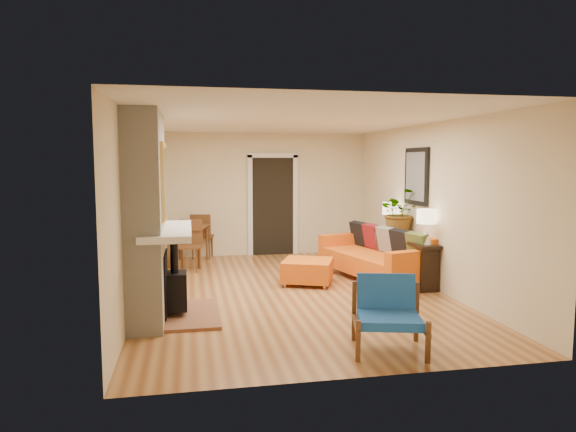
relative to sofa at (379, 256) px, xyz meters
name	(u,v)px	position (x,y,z in m)	size (l,w,h in m)	color
room_shell	(294,199)	(-1.07, 2.00, 0.85)	(6.50, 6.50, 6.50)	#B98047
fireplace	(150,222)	(-3.67, -1.63, 0.85)	(1.09, 1.68, 2.60)	white
sofa	(379,256)	(0.00, 0.00, 0.00)	(1.49, 2.42, 0.89)	silver
ottoman	(308,270)	(-1.30, -0.18, -0.16)	(1.00, 1.00, 0.39)	silver
blue_chair	(388,309)	(-1.12, -3.18, 0.03)	(0.89, 0.88, 0.77)	brown
dining_table	(192,233)	(-3.14, 1.84, 0.22)	(0.98, 1.77, 0.93)	brown
console_table	(407,246)	(0.40, -0.25, 0.19)	(0.34, 1.85, 0.72)	black
lamp_near	(426,222)	(0.40, -0.95, 0.67)	(0.30, 0.30, 0.54)	white
lamp_far	(391,213)	(0.40, 0.48, 0.67)	(0.30, 0.30, 0.54)	white
houseplant	(400,212)	(0.39, 0.05, 0.74)	(0.74, 0.64, 0.82)	#1E5919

